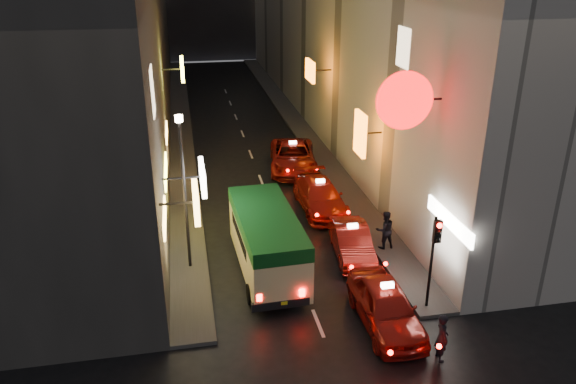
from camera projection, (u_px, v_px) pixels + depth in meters
sidewalk_left at (181, 124)px, 41.57m from camera, size 1.50×52.00×0.15m
sidewalk_right at (293, 118)px, 43.05m from camera, size 1.50×52.00×0.15m
minibus at (267, 236)px, 21.69m from camera, size 2.37×6.13×2.60m
taxi_near at (386, 303)px, 18.89m from camera, size 2.24×5.45×1.90m
taxi_second at (352, 240)px, 23.32m from camera, size 2.45×4.97×1.70m
taxi_third at (320, 194)px, 27.60m from camera, size 2.22×5.27×1.84m
taxi_far at (293, 154)px, 32.77m from camera, size 3.20×6.03×2.00m
pedestrian_crossing at (442, 334)px, 17.25m from camera, size 0.42×0.63×1.86m
pedestrian_sidewalk at (385, 227)px, 23.62m from camera, size 0.75×0.50×1.91m
traffic_light at (435, 244)px, 18.92m from camera, size 0.26×0.43×3.50m
lamp_post at (184, 184)px, 21.18m from camera, size 0.28×0.28×6.22m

